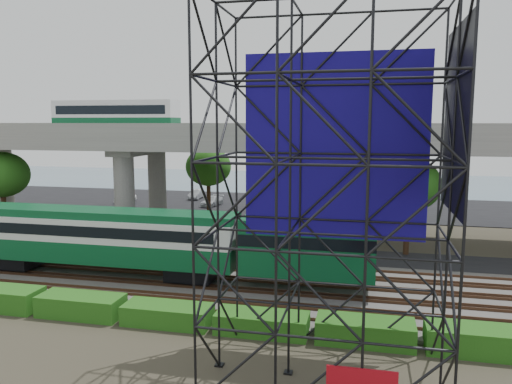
# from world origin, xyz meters

# --- Properties ---
(ground) EXTENTS (140.00, 140.00, 0.00)m
(ground) POSITION_xyz_m (0.00, 0.00, 0.00)
(ground) COLOR #474233
(ground) RESTS_ON ground
(ballast_bed) EXTENTS (90.00, 12.00, 0.20)m
(ballast_bed) POSITION_xyz_m (0.00, 2.00, 0.10)
(ballast_bed) COLOR slate
(ballast_bed) RESTS_ON ground
(service_road) EXTENTS (90.00, 5.00, 0.08)m
(service_road) POSITION_xyz_m (0.00, 10.50, 0.04)
(service_road) COLOR black
(service_road) RESTS_ON ground
(parking_lot) EXTENTS (90.00, 18.00, 0.08)m
(parking_lot) POSITION_xyz_m (0.00, 34.00, 0.04)
(parking_lot) COLOR black
(parking_lot) RESTS_ON ground
(harbor_water) EXTENTS (140.00, 40.00, 0.03)m
(harbor_water) POSITION_xyz_m (0.00, 56.00, 0.01)
(harbor_water) COLOR #476576
(harbor_water) RESTS_ON ground
(rail_tracks) EXTENTS (90.00, 9.52, 0.16)m
(rail_tracks) POSITION_xyz_m (0.00, 2.00, 0.28)
(rail_tracks) COLOR #472D1E
(rail_tracks) RESTS_ON ballast_bed
(commuter_train) EXTENTS (29.30, 3.06, 4.30)m
(commuter_train) POSITION_xyz_m (-4.37, 2.00, 2.88)
(commuter_train) COLOR black
(commuter_train) RESTS_ON rail_tracks
(overpass) EXTENTS (80.00, 12.00, 12.40)m
(overpass) POSITION_xyz_m (-0.91, 16.00, 8.21)
(overpass) COLOR #9E9B93
(overpass) RESTS_ON ground
(scaffold_tower) EXTENTS (9.36, 6.36, 15.00)m
(scaffold_tower) POSITION_xyz_m (9.43, -7.98, 7.47)
(scaffold_tower) COLOR black
(scaffold_tower) RESTS_ON ground
(hedge_strip) EXTENTS (34.60, 1.80, 1.20)m
(hedge_strip) POSITION_xyz_m (1.01, -4.30, 0.56)
(hedge_strip) COLOR #1C5413
(hedge_strip) RESTS_ON ground
(trees) EXTENTS (40.94, 16.94, 7.69)m
(trees) POSITION_xyz_m (-4.67, 16.17, 5.57)
(trees) COLOR #382314
(trees) RESTS_ON ground
(suv) EXTENTS (6.05, 4.52, 1.53)m
(suv) POSITION_xyz_m (-13.12, 11.42, 0.84)
(suv) COLOR black
(suv) RESTS_ON service_road
(parked_cars) EXTENTS (36.93, 9.51, 1.25)m
(parked_cars) POSITION_xyz_m (0.83, 33.70, 0.68)
(parked_cars) COLOR white
(parked_cars) RESTS_ON parking_lot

